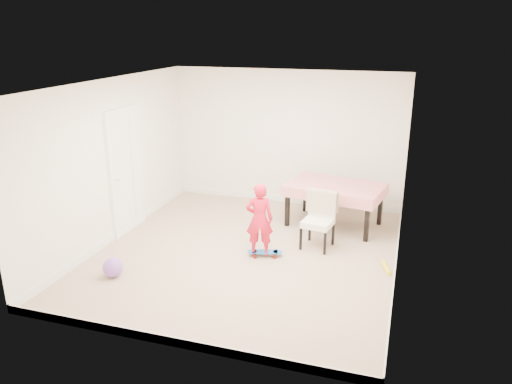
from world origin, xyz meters
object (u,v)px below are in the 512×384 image
(skateboard, at_px, (265,254))
(child, at_px, (259,222))
(dining_table, at_px, (334,205))
(dining_chair, at_px, (318,221))
(balloon, at_px, (113,268))

(skateboard, relative_size, child, 0.47)
(skateboard, bearing_deg, dining_table, 47.83)
(dining_chair, relative_size, child, 0.79)
(dining_table, distance_m, child, 1.83)
(child, bearing_deg, balloon, 19.76)
(child, bearing_deg, skateboard, 179.87)
(dining_chair, bearing_deg, child, -134.03)
(dining_chair, xyz_separation_m, balloon, (-2.55, -1.83, -0.31))
(skateboard, distance_m, child, 0.54)
(dining_table, height_order, skateboard, dining_table)
(skateboard, height_order, child, child)
(dining_table, bearing_deg, balloon, -122.26)
(dining_table, xyz_separation_m, dining_chair, (-0.10, -1.01, 0.07))
(dining_chair, height_order, child, child)
(dining_chair, bearing_deg, balloon, -135.21)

